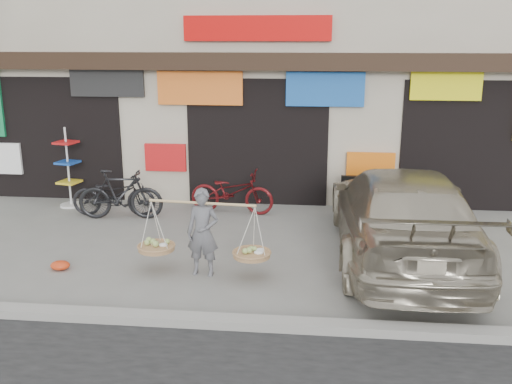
# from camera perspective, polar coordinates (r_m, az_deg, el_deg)

# --- Properties ---
(ground) EXTENTS (70.00, 70.00, 0.00)m
(ground) POSITION_cam_1_polar(r_m,az_deg,el_deg) (9.25, -2.05, -7.27)
(ground) COLOR gray
(ground) RESTS_ON ground
(kerb) EXTENTS (70.00, 0.25, 0.12)m
(kerb) POSITION_cam_1_polar(r_m,az_deg,el_deg) (7.43, -4.20, -12.75)
(kerb) COLOR gray
(kerb) RESTS_ON ground
(shophouse_block) EXTENTS (14.00, 6.32, 7.00)m
(shophouse_block) POSITION_cam_1_polar(r_m,az_deg,el_deg) (14.91, 1.30, 14.95)
(shophouse_block) COLOR #BBAF98
(shophouse_block) RESTS_ON ground
(street_vendor) EXTENTS (2.06, 0.69, 1.36)m
(street_vendor) POSITION_cam_1_polar(r_m,az_deg,el_deg) (8.70, -5.33, -4.45)
(street_vendor) COLOR slate
(street_vendor) RESTS_ON ground
(bike_0) EXTENTS (1.73, 0.71, 0.89)m
(bike_0) POSITION_cam_1_polar(r_m,az_deg,el_deg) (11.92, -14.03, -0.24)
(bike_0) COLOR black
(bike_0) RESTS_ON ground
(bike_1) EXTENTS (1.72, 0.64, 1.01)m
(bike_1) POSITION_cam_1_polar(r_m,az_deg,el_deg) (11.65, -13.42, -0.24)
(bike_1) COLOR black
(bike_1) RESTS_ON ground
(bike_2) EXTENTS (1.79, 0.78, 0.91)m
(bike_2) POSITION_cam_1_polar(r_m,az_deg,el_deg) (11.73, -2.41, 0.03)
(bike_2) COLOR #510E10
(bike_2) RESTS_ON ground
(suv) EXTENTS (2.15, 5.20, 1.51)m
(suv) POSITION_cam_1_polar(r_m,az_deg,el_deg) (9.61, 14.30, -2.11)
(suv) COLOR #AAA089
(suv) RESTS_ON ground
(display_rack) EXTENTS (0.49, 0.49, 1.71)m
(display_rack) POSITION_cam_1_polar(r_m,az_deg,el_deg) (12.79, -18.22, 1.63)
(display_rack) COLOR silver
(display_rack) RESTS_ON ground
(red_bag) EXTENTS (0.31, 0.25, 0.14)m
(red_bag) POSITION_cam_1_polar(r_m,az_deg,el_deg) (9.55, -19.00, -6.94)
(red_bag) COLOR red
(red_bag) RESTS_ON ground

